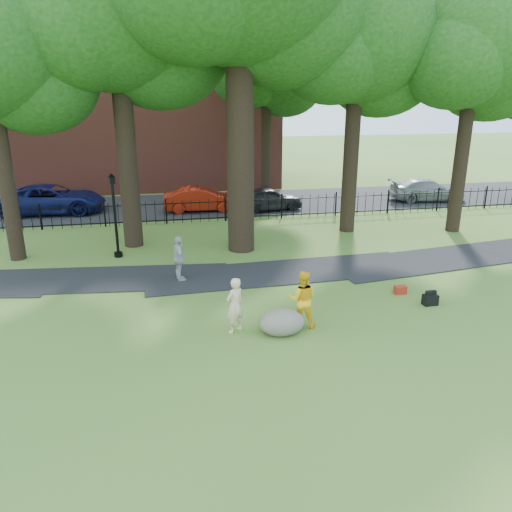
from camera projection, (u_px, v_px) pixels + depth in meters
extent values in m
plane|color=#446824|center=(280.00, 320.00, 14.72)|extent=(120.00, 120.00, 0.00)
cube|color=black|center=(282.00, 273.00, 18.53)|extent=(36.07, 3.85, 0.03)
cube|color=black|center=(216.00, 204.00, 29.62)|extent=(80.00, 7.00, 0.02)
cube|color=black|center=(225.00, 201.00, 25.57)|extent=(44.00, 0.04, 0.04)
cube|color=black|center=(225.00, 217.00, 25.84)|extent=(44.00, 0.04, 0.04)
cube|color=brown|center=(143.00, 97.00, 34.44)|extent=(18.00, 8.00, 12.00)
cylinder|color=black|center=(240.00, 122.00, 19.58)|extent=(1.10, 1.10, 10.50)
ellipsoid|color=#113D10|center=(282.00, 14.00, 19.62)|extent=(6.72, 6.72, 5.71)
cylinder|color=black|center=(4.00, 162.00, 18.84)|extent=(0.60, 0.60, 7.70)
ellipsoid|color=#113D10|center=(35.00, 80.00, 18.85)|extent=(4.80, 4.80, 4.08)
cylinder|color=black|center=(126.00, 139.00, 20.37)|extent=(0.80, 0.80, 9.10)
ellipsoid|color=#113D10|center=(115.00, 9.00, 18.85)|extent=(7.20, 7.20, 6.12)
ellipsoid|color=#113D10|center=(160.00, 49.00, 20.40)|extent=(5.76, 5.76, 4.90)
ellipsoid|color=#113D10|center=(75.00, 28.00, 18.17)|extent=(5.40, 5.40, 4.59)
cylinder|color=black|center=(352.00, 142.00, 22.78)|extent=(0.70, 0.70, 8.40)
ellipsoid|color=#113D10|center=(358.00, 36.00, 21.38)|extent=(6.60, 6.60, 5.61)
ellipsoid|color=#113D10|center=(380.00, 67.00, 22.80)|extent=(5.28, 5.28, 4.49)
ellipsoid|color=#113D10|center=(333.00, 53.00, 20.75)|extent=(4.95, 4.95, 4.21)
cylinder|color=black|center=(463.00, 146.00, 22.82)|extent=(0.64, 0.64, 8.05)
ellipsoid|color=#113D10|center=(476.00, 45.00, 21.47)|extent=(6.20, 6.20, 5.27)
ellipsoid|color=#113D10|center=(489.00, 74.00, 22.81)|extent=(4.96, 4.96, 4.22)
ellipsoid|color=#113D10|center=(456.00, 61.00, 20.89)|extent=(4.65, 4.65, 3.95)
imported|color=beige|center=(235.00, 305.00, 13.75)|extent=(0.70, 0.65, 1.60)
imported|color=yellow|center=(302.00, 299.00, 14.08)|extent=(0.96, 0.84, 1.67)
imported|color=#A7A7AC|center=(179.00, 259.00, 17.49)|extent=(0.57, 1.01, 1.63)
ellipsoid|color=slate|center=(282.00, 320.00, 13.83)|extent=(1.42, 1.16, 0.75)
cylinder|color=black|center=(115.00, 221.00, 19.84)|extent=(0.11, 0.11, 2.99)
cylinder|color=black|center=(119.00, 254.00, 20.28)|extent=(0.34, 0.34, 0.19)
cube|color=black|center=(112.00, 180.00, 19.33)|extent=(0.26, 0.26, 0.28)
cone|color=black|center=(111.00, 175.00, 19.27)|extent=(0.30, 0.30, 0.15)
cube|color=black|center=(430.00, 300.00, 15.70)|extent=(0.46, 0.30, 0.34)
cube|color=maroon|center=(400.00, 290.00, 16.58)|extent=(0.39, 0.25, 0.26)
imported|color=maroon|center=(201.00, 199.00, 27.77)|extent=(4.14, 1.56, 1.35)
imported|color=#0E1446|center=(52.00, 199.00, 27.24)|extent=(5.75, 2.85, 1.57)
imported|color=black|center=(268.00, 199.00, 27.96)|extent=(4.08, 2.12, 1.33)
imported|color=gray|center=(427.00, 190.00, 30.41)|extent=(4.73, 2.38, 1.32)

